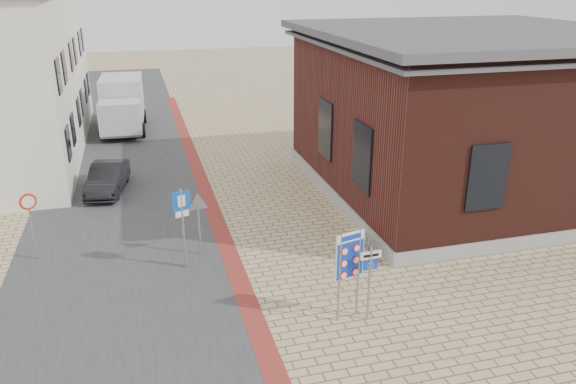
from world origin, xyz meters
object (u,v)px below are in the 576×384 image
sedan (108,178)px  box_truck (122,104)px  border_sign (350,258)px  essen_sign (370,273)px  bollard (185,253)px  parking_sign (182,215)px

sedan → box_truck: (0.67, 10.52, 0.97)m
border_sign → essen_sign: (0.50, -0.23, -0.41)m
border_sign → bollard: (-4.00, 4.07, -1.37)m
parking_sign → bollard: 1.40m
essen_sign → parking_sign: bearing=134.9°
essen_sign → sedan: bearing=118.4°
box_truck → essen_sign: 23.40m
parking_sign → sedan: bearing=90.4°
sedan → essen_sign: bearing=-49.7°
sedan → essen_sign: 13.94m
border_sign → parking_sign: (-4.00, 3.97, 0.02)m
sedan → essen_sign: size_ratio=1.70×
border_sign → essen_sign: border_sign is taller
box_truck → essen_sign: box_truck is taller
parking_sign → border_sign: bearing=-62.6°
border_sign → parking_sign: 5.64m
box_truck → border_sign: 23.05m
box_truck → bollard: (1.89, -18.21, -1.12)m
box_truck → bollard: 18.35m
box_truck → border_sign: size_ratio=2.33×
bollard → box_truck: bearing=95.9°
sedan → bollard: bearing=-61.8°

